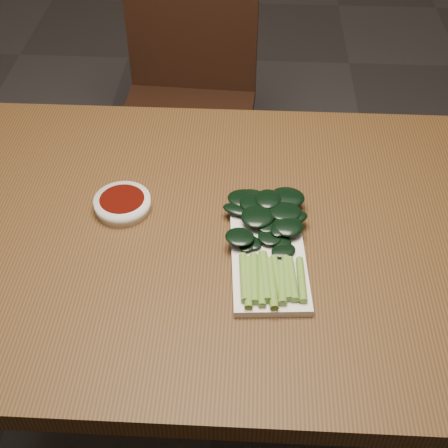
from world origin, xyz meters
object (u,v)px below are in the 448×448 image
(table, at_px, (207,254))
(serving_plate, at_px, (268,252))
(gai_lan, at_px, (268,227))
(chair_far, at_px, (188,95))
(sauce_bowl, at_px, (123,204))

(table, height_order, serving_plate, serving_plate)
(serving_plate, bearing_deg, gai_lan, 90.06)
(chair_far, xyz_separation_m, sauce_bowl, (-0.04, -0.84, 0.28))
(chair_far, relative_size, gai_lan, 2.98)
(table, height_order, chair_far, chair_far)
(table, bearing_deg, gai_lan, -9.69)
(table, bearing_deg, sauce_bowl, 165.04)
(chair_far, bearing_deg, table, -78.57)
(gai_lan, bearing_deg, serving_plate, -89.94)
(sauce_bowl, bearing_deg, gai_lan, -12.80)
(serving_plate, bearing_deg, table, 150.82)
(chair_far, distance_m, gai_lan, 0.98)
(chair_far, xyz_separation_m, serving_plate, (0.24, -0.94, 0.27))
(serving_plate, bearing_deg, chair_far, 104.34)
(table, relative_size, sauce_bowl, 13.00)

